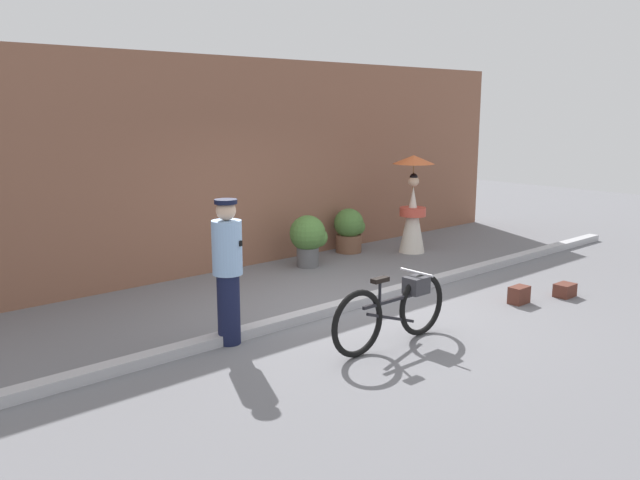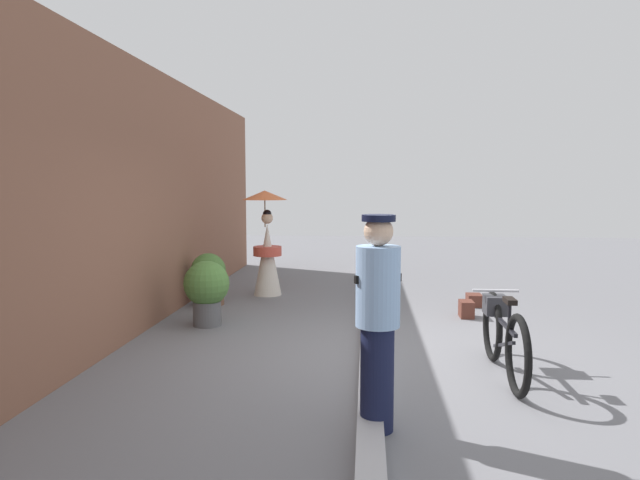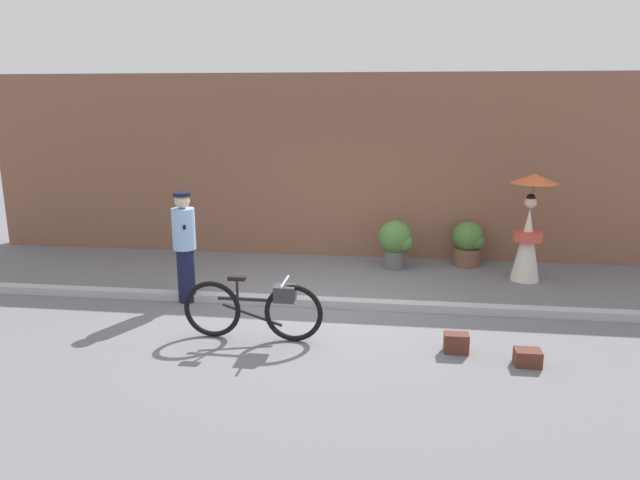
{
  "view_description": "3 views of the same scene",
  "coord_description": "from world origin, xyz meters",
  "px_view_note": "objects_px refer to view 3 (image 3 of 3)",
  "views": [
    {
      "loc": [
        -5.99,
        -6.1,
        2.66
      ],
      "look_at": [
        -0.18,
        0.42,
        0.9
      ],
      "focal_mm": 36.8,
      "sensor_mm": 36.0,
      "label": 1
    },
    {
      "loc": [
        -6.23,
        0.04,
        1.89
      ],
      "look_at": [
        0.39,
        0.59,
        1.25
      ],
      "focal_mm": 31.59,
      "sensor_mm": 36.0,
      "label": 2
    },
    {
      "loc": [
        1.13,
        -8.21,
        3.01
      ],
      "look_at": [
        0.01,
        0.22,
        0.96
      ],
      "focal_mm": 32.95,
      "sensor_mm": 36.0,
      "label": 3
    }
  ],
  "objects_px": {
    "person_officer": "(185,244)",
    "potted_plant_by_door": "(396,241)",
    "bicycle_near_officer": "(256,308)",
    "backpack_spare": "(528,357)",
    "person_with_parasol": "(529,228)",
    "potted_plant_small": "(468,243)",
    "backpack_on_pavement": "(456,343)"
  },
  "relations": [
    {
      "from": "person_with_parasol",
      "to": "backpack_on_pavement",
      "type": "xyz_separation_m",
      "value": [
        -1.44,
        -3.17,
        -0.78
      ]
    },
    {
      "from": "person_officer",
      "to": "backpack_spare",
      "type": "xyz_separation_m",
      "value": [
        4.68,
        -1.62,
        -0.8
      ]
    },
    {
      "from": "backpack_on_pavement",
      "to": "person_with_parasol",
      "type": "bearing_deg",
      "value": 65.6
    },
    {
      "from": "person_officer",
      "to": "potted_plant_small",
      "type": "height_order",
      "value": "person_officer"
    },
    {
      "from": "bicycle_near_officer",
      "to": "potted_plant_small",
      "type": "bearing_deg",
      "value": 51.62
    },
    {
      "from": "potted_plant_by_door",
      "to": "backpack_spare",
      "type": "distance_m",
      "value": 4.17
    },
    {
      "from": "potted_plant_by_door",
      "to": "backpack_on_pavement",
      "type": "xyz_separation_m",
      "value": [
        0.76,
        -3.59,
        -0.38
      ]
    },
    {
      "from": "person_officer",
      "to": "person_with_parasol",
      "type": "xyz_separation_m",
      "value": [
        5.33,
        1.81,
        0.01
      ]
    },
    {
      "from": "potted_plant_small",
      "to": "potted_plant_by_door",
      "type": "bearing_deg",
      "value": -164.84
    },
    {
      "from": "backpack_spare",
      "to": "potted_plant_by_door",
      "type": "bearing_deg",
      "value": 111.89
    },
    {
      "from": "potted_plant_by_door",
      "to": "backpack_on_pavement",
      "type": "bearing_deg",
      "value": -78.08
    },
    {
      "from": "potted_plant_by_door",
      "to": "person_with_parasol",
      "type": "bearing_deg",
      "value": -10.86
    },
    {
      "from": "person_officer",
      "to": "potted_plant_small",
      "type": "bearing_deg",
      "value": 30.17
    },
    {
      "from": "person_officer",
      "to": "person_with_parasol",
      "type": "distance_m",
      "value": 5.63
    },
    {
      "from": "bicycle_near_officer",
      "to": "backpack_on_pavement",
      "type": "distance_m",
      "value": 2.52
    },
    {
      "from": "potted_plant_by_door",
      "to": "backpack_spare",
      "type": "xyz_separation_m",
      "value": [
        1.55,
        -3.85,
        -0.41
      ]
    },
    {
      "from": "backpack_on_pavement",
      "to": "potted_plant_small",
      "type": "bearing_deg",
      "value": 81.93
    },
    {
      "from": "potted_plant_by_door",
      "to": "person_officer",
      "type": "bearing_deg",
      "value": -144.56
    },
    {
      "from": "backpack_on_pavement",
      "to": "backpack_spare",
      "type": "xyz_separation_m",
      "value": [
        0.79,
        -0.26,
        -0.03
      ]
    },
    {
      "from": "person_officer",
      "to": "potted_plant_by_door",
      "type": "height_order",
      "value": "person_officer"
    },
    {
      "from": "person_with_parasol",
      "to": "potted_plant_small",
      "type": "relative_size",
      "value": 2.19
    },
    {
      "from": "person_with_parasol",
      "to": "potted_plant_small",
      "type": "distance_m",
      "value": 1.26
    },
    {
      "from": "backpack_spare",
      "to": "potted_plant_small",
      "type": "bearing_deg",
      "value": 93.11
    },
    {
      "from": "potted_plant_small",
      "to": "backpack_spare",
      "type": "bearing_deg",
      "value": -86.89
    },
    {
      "from": "person_with_parasol",
      "to": "potted_plant_small",
      "type": "xyz_separation_m",
      "value": [
        -0.88,
        0.78,
        -0.47
      ]
    },
    {
      "from": "potted_plant_small",
      "to": "backpack_on_pavement",
      "type": "height_order",
      "value": "potted_plant_small"
    },
    {
      "from": "person_officer",
      "to": "backpack_spare",
      "type": "relative_size",
      "value": 5.61
    },
    {
      "from": "bicycle_near_officer",
      "to": "person_with_parasol",
      "type": "distance_m",
      "value": 5.03
    },
    {
      "from": "bicycle_near_officer",
      "to": "backpack_spare",
      "type": "bearing_deg",
      "value": -5.99
    },
    {
      "from": "bicycle_near_officer",
      "to": "person_with_parasol",
      "type": "xyz_separation_m",
      "value": [
        3.94,
        3.09,
        0.48
      ]
    },
    {
      "from": "bicycle_near_officer",
      "to": "potted_plant_by_door",
      "type": "bearing_deg",
      "value": 63.59
    },
    {
      "from": "person_officer",
      "to": "potted_plant_by_door",
      "type": "relative_size",
      "value": 1.89
    }
  ]
}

